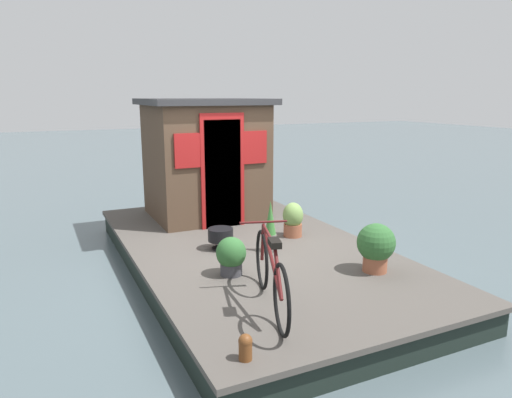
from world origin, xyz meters
The scene contains 10 objects.
ground_plane centered at (0.00, 0.00, 0.00)m, with size 60.00×60.00×0.00m, color #4C5B60.
houseboat_deck centered at (0.00, 0.00, 0.18)m, with size 5.89×3.23×0.36m.
houseboat_cabin centered at (1.83, 0.00, 1.38)m, with size 1.81×2.00×2.01m.
bicycle centered at (-1.93, 0.66, 0.72)m, with size 1.62×0.63×0.78m.
potted_plant_sage centered at (-0.38, -0.13, 0.69)m, with size 0.17×0.17×0.70m.
potted_plant_geranium centered at (0.09, -0.75, 0.62)m, with size 0.30×0.30×0.51m.
potted_plant_thyme centered at (-0.94, 0.67, 0.60)m, with size 0.35×0.35×0.46m.
potted_plant_fern centered at (-1.57, -0.92, 0.68)m, with size 0.46×0.46×0.59m.
charcoal_grill centered at (0.00, 0.44, 0.55)m, with size 0.34×0.34×0.29m.
mooring_bollard centered at (-2.67, 1.26, 0.48)m, with size 0.11×0.11×0.22m.
Camera 1 is at (-5.75, 2.63, 2.42)m, focal length 32.91 mm.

